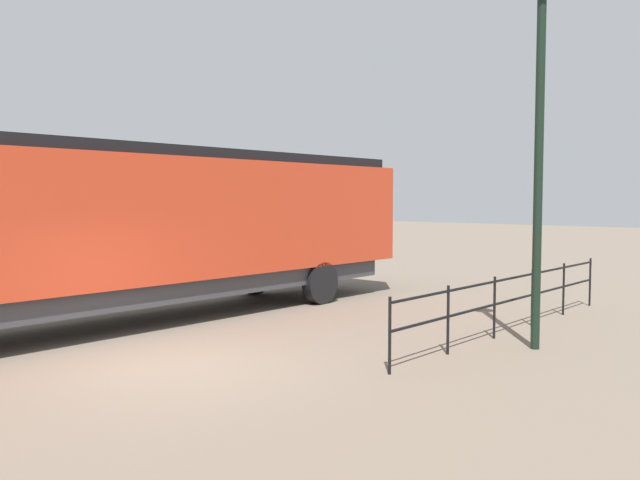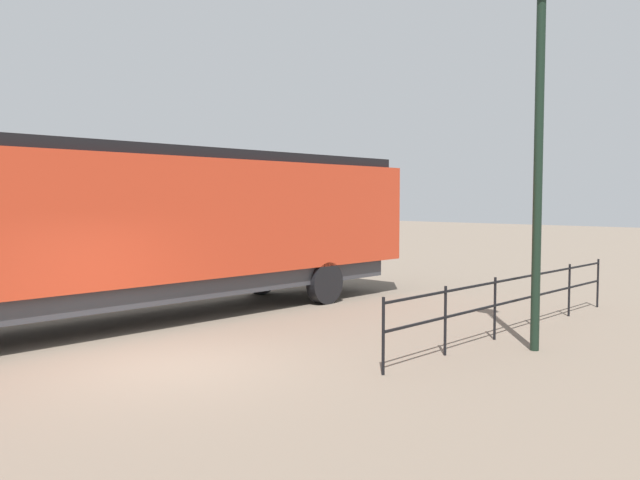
{
  "view_description": "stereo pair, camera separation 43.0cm",
  "coord_description": "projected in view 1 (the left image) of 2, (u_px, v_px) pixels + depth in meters",
  "views": [
    {
      "loc": [
        8.78,
        -6.3,
        2.75
      ],
      "look_at": [
        -0.08,
        3.72,
        1.91
      ],
      "focal_mm": 36.95,
      "sensor_mm": 36.0,
      "label": 1
    },
    {
      "loc": [
        9.1,
        -6.01,
        2.75
      ],
      "look_at": [
        -0.08,
        3.72,
        1.91
      ],
      "focal_mm": 36.95,
      "sensor_mm": 36.0,
      "label": 2
    }
  ],
  "objects": [
    {
      "name": "platform_fence",
      "position": [
        514.0,
        294.0,
        13.55
      ],
      "size": [
        0.05,
        8.87,
        1.23
      ],
      "color": "black",
      "rests_on": "ground_plane"
    },
    {
      "name": "locomotive",
      "position": [
        127.0,
        224.0,
        14.26
      ],
      "size": [
        2.85,
        16.92,
        3.88
      ],
      "color": "red",
      "rests_on": "ground_plane"
    },
    {
      "name": "lamp_post",
      "position": [
        540.0,
        82.0,
        11.76
      ],
      "size": [
        0.54,
        0.54,
        6.83
      ],
      "color": "black",
      "rests_on": "ground_plane"
    },
    {
      "name": "ground_plane",
      "position": [
        172.0,
        368.0,
        10.69
      ],
      "size": [
        120.0,
        120.0,
        0.0
      ],
      "primitive_type": "plane",
      "color": "#756656"
    }
  ]
}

